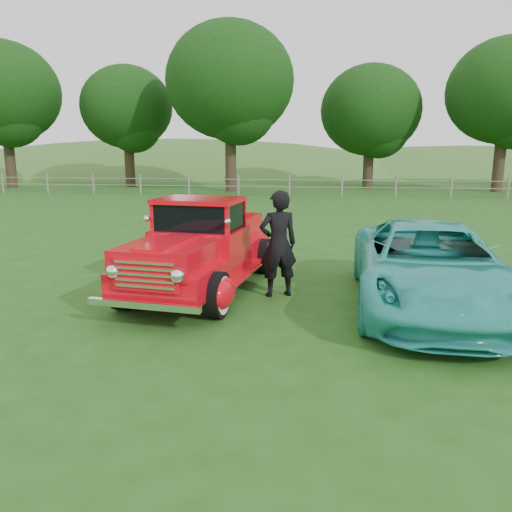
# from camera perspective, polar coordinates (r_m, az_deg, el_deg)

# --- Properties ---
(ground) EXTENTS (140.00, 140.00, 0.00)m
(ground) POSITION_cam_1_polar(r_m,az_deg,el_deg) (7.82, -7.68, -7.96)
(ground) COLOR #1C4A13
(ground) RESTS_ON ground
(distant_hills) EXTENTS (116.00, 60.00, 18.00)m
(distant_hills) POSITION_cam_1_polar(r_m,az_deg,el_deg) (67.20, 2.53, 5.93)
(distant_hills) COLOR #335B21
(distant_hills) RESTS_ON ground
(fence_line) EXTENTS (48.00, 0.12, 1.20)m
(fence_line) POSITION_cam_1_polar(r_m,az_deg,el_deg) (29.21, 3.84, 8.02)
(fence_line) COLOR slate
(fence_line) RESTS_ON ground
(tree_far_west) EXTENTS (7.60, 7.60, 9.93)m
(tree_far_west) POSITION_cam_1_polar(r_m,az_deg,el_deg) (39.91, -26.93, 16.34)
(tree_far_west) COLOR black
(tree_far_west) RESTS_ON ground
(tree_mid_west) EXTENTS (6.40, 6.40, 8.46)m
(tree_mid_west) POSITION_cam_1_polar(r_m,az_deg,el_deg) (37.87, -14.55, 16.10)
(tree_mid_west) COLOR black
(tree_mid_west) RESTS_ON ground
(tree_near_west) EXTENTS (8.00, 8.00, 10.42)m
(tree_near_west) POSITION_cam_1_polar(r_m,az_deg,el_deg) (32.89, -3.00, 19.30)
(tree_near_west) COLOR black
(tree_near_west) RESTS_ON ground
(tree_near_east) EXTENTS (6.80, 6.80, 8.33)m
(tree_near_east) POSITION_cam_1_polar(r_m,az_deg,el_deg) (36.29, 12.97, 15.89)
(tree_near_east) COLOR black
(tree_near_east) RESTS_ON ground
(tree_mid_east) EXTENTS (7.20, 7.20, 9.44)m
(tree_mid_east) POSITION_cam_1_polar(r_m,az_deg,el_deg) (35.97, 26.69, 16.47)
(tree_mid_east) COLOR black
(tree_mid_east) RESTS_ON ground
(red_pickup) EXTENTS (2.68, 5.16, 1.78)m
(red_pickup) POSITION_cam_1_polar(r_m,az_deg,el_deg) (9.61, -6.21, 0.79)
(red_pickup) COLOR black
(red_pickup) RESTS_ON ground
(teal_sedan) EXTENTS (2.60, 5.30, 1.45)m
(teal_sedan) POSITION_cam_1_polar(r_m,az_deg,el_deg) (8.92, 19.22, -1.18)
(teal_sedan) COLOR teal
(teal_sedan) RESTS_ON ground
(man) EXTENTS (0.84, 0.70, 1.96)m
(man) POSITION_cam_1_polar(r_m,az_deg,el_deg) (9.11, 2.56, 1.39)
(man) COLOR black
(man) RESTS_ON ground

